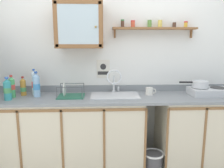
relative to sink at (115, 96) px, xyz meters
The scene contains 19 objects.
back_wall 0.49m from the sink, 59.36° to the left, with size 3.89×0.07×2.62m.
lower_cabinet_run 0.75m from the sink, behind, with size 1.80×0.59×0.93m.
lower_cabinet_run_right 1.26m from the sink, ahead, with size 1.26×0.59×0.93m.
countertop 0.17m from the sink, 13.39° to the right, with size 3.25×0.61×0.03m, color gray.
backsplash 0.29m from the sink, 55.85° to the left, with size 3.25×0.02×0.08m, color gray.
sink is the anchor object (origin of this frame).
hot_plate_stove 1.14m from the sink, ahead, with size 0.47×0.28×0.09m.
saucepan 1.03m from the sink, ahead, with size 0.35×0.20×0.08m.
bottle_detergent_teal_0 1.19m from the sink, behind, with size 0.08×0.08×0.25m.
bottle_soda_green_1 1.18m from the sink, behind, with size 0.07×0.07×0.26m.
bottle_juice_amber_2 1.09m from the sink, behind, with size 0.07×0.07×0.23m.
bottle_water_blue_3 0.91m from the sink, behind, with size 0.08×0.08×0.29m.
bottle_water_clear_4 0.97m from the sink, behind, with size 0.06×0.06×0.31m.
dish_rack 0.52m from the sink, behind, with size 0.30×0.26×0.17m.
mug 0.42m from the sink, ahead, with size 0.12×0.09×0.09m.
wall_cabinet 0.92m from the sink, 166.22° to the left, with size 0.54×0.33×0.51m.
spice_shelf 0.96m from the sink, 20.72° to the left, with size 1.01×0.14×0.23m.
warning_sign 0.41m from the sink, 118.25° to the left, with size 0.16×0.01×0.23m.
trash_bin 0.91m from the sink, 27.92° to the right, with size 0.25×0.25×0.34m.
Camera 1 is at (-0.31, -2.05, 1.57)m, focal length 34.79 mm.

